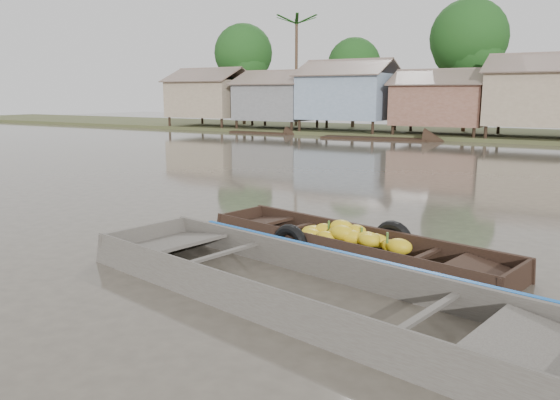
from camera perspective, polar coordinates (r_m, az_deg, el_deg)
The scene contains 4 objects.
ground at distance 10.01m, azimuth -4.65°, elevation -5.99°, with size 120.00×120.00×0.00m, color #474036.
riverbank at distance 39.77m, azimuth 27.13°, elevation 10.07°, with size 120.00×12.47×10.22m.
banana_boat at distance 10.19m, azimuth 7.06°, elevation -4.75°, with size 6.21×2.74×0.86m.
viewer_boat at distance 7.94m, azimuth 2.81°, elevation -10.06°, with size 8.16×3.60×0.64m.
Camera 1 is at (5.50, -7.83, 2.93)m, focal length 35.00 mm.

